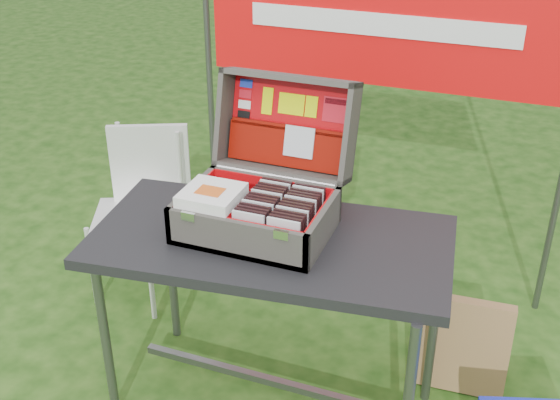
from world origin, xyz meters
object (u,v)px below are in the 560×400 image
at_px(chair, 135,220).
at_px(cardboard_box, 460,345).
at_px(table, 271,326).
at_px(suitcase, 262,165).

bearing_deg(chair, cardboard_box, -27.99).
distance_m(table, cardboard_box, 0.79).
height_order(table, cardboard_box, table).
height_order(suitcase, cardboard_box, suitcase).
distance_m(table, chair, 1.01).
bearing_deg(chair, table, -52.89).
xyz_separation_m(table, chair, (-0.89, 0.48, 0.02)).
bearing_deg(suitcase, chair, 153.37).
bearing_deg(table, suitcase, 124.35).
bearing_deg(table, chair, 144.79).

